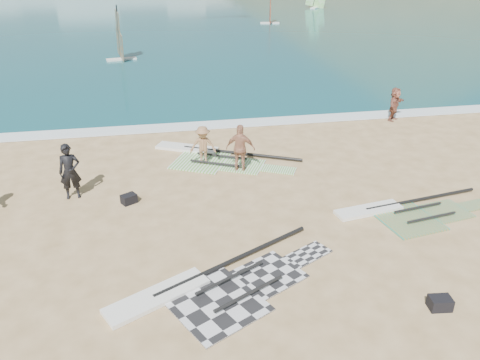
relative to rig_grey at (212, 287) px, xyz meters
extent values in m
plane|color=tan|center=(0.89, 0.05, -0.05)|extent=(300.00, 300.00, 0.00)
cube|color=white|center=(0.89, 12.35, -0.05)|extent=(300.00, 1.20, 0.04)
cube|color=black|center=(-0.03, -0.55, -0.03)|extent=(2.82, 2.91, 0.04)
cube|color=black|center=(1.56, 0.28, -0.03)|extent=(2.06, 2.01, 0.04)
cube|color=black|center=(2.84, 0.95, -0.03)|extent=(1.50, 1.22, 0.04)
cylinder|color=black|center=(0.79, 1.01, 0.05)|extent=(4.60, 2.50, 0.12)
cylinder|color=black|center=(0.48, 0.15, 0.11)|extent=(1.92, 1.06, 0.09)
cylinder|color=black|center=(0.85, -0.54, 0.11)|extent=(1.92, 1.06, 0.09)
cube|color=white|center=(-1.38, -0.13, 0.01)|extent=(2.71, 1.89, 0.12)
cube|color=#5BB531|center=(0.58, 8.12, -0.03)|extent=(2.80, 2.90, 0.04)
cube|color=#5BB531|center=(2.19, 7.32, -0.03)|extent=(2.05, 2.00, 0.04)
cube|color=#5BB531|center=(3.49, 6.67, -0.03)|extent=(1.50, 1.20, 0.04)
cylinder|color=black|center=(2.33, 8.37, 0.05)|extent=(4.66, 2.40, 0.12)
cylinder|color=black|center=(1.46, 8.12, 0.11)|extent=(1.94, 1.03, 0.09)
cylinder|color=black|center=(1.11, 7.42, 0.11)|extent=(1.94, 1.03, 0.09)
cube|color=white|center=(0.13, 9.46, 0.01)|extent=(2.73, 1.85, 0.12)
cube|color=orange|center=(6.55, 2.23, -0.03)|extent=(2.01, 2.17, 0.04)
cube|color=orange|center=(8.06, 2.47, -0.03)|extent=(1.52, 1.44, 0.04)
cube|color=orange|center=(9.29, 2.67, -0.03)|extent=(1.23, 0.75, 0.04)
cylinder|color=black|center=(7.64, 3.28, 0.05)|extent=(4.36, 0.81, 0.11)
cylinder|color=black|center=(7.16, 2.66, 0.11)|extent=(1.81, 0.37, 0.08)
cylinder|color=black|center=(7.27, 2.00, 0.11)|extent=(1.81, 0.37, 0.08)
cube|color=white|center=(5.56, 2.94, 0.01)|extent=(2.37, 0.98, 0.12)
cube|color=black|center=(-2.20, 5.01, 0.10)|extent=(0.60, 0.55, 0.31)
cube|color=black|center=(5.26, -1.72, 0.11)|extent=(0.56, 0.42, 0.31)
imported|color=black|center=(-4.11, 5.78, 0.93)|extent=(0.77, 0.56, 1.97)
imported|color=#956C49|center=(0.66, 7.75, 0.76)|extent=(1.12, 0.75, 1.62)
imported|color=#B0785C|center=(2.01, 6.86, 0.90)|extent=(1.20, 0.80, 1.90)
imported|color=#995A47|center=(10.76, 11.53, 0.79)|extent=(1.47, 1.45, 1.69)
cube|color=white|center=(-3.45, 29.13, 0.05)|extent=(2.40, 1.14, 0.13)
cube|color=#D75706|center=(-3.45, 29.13, 1.17)|extent=(0.65, 2.78, 2.52)
cube|color=#D75706|center=(-3.45, 29.13, 2.91)|extent=(0.39, 1.57, 1.75)
cylinder|color=black|center=(-3.45, 29.13, 2.14)|extent=(0.26, 0.80, 4.00)
cube|color=white|center=(13.21, 47.71, 0.05)|extent=(2.38, 1.13, 0.13)
cube|color=red|center=(13.21, 47.71, 1.16)|extent=(0.65, 2.76, 2.50)
cylinder|color=black|center=(13.21, 47.71, 2.12)|extent=(0.26, 0.79, 3.96)
cube|color=white|center=(24.22, 63.19, 0.06)|extent=(2.31, 2.67, 0.16)
camera|label=1|loc=(-1.03, -9.45, 7.64)|focal=35.00mm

